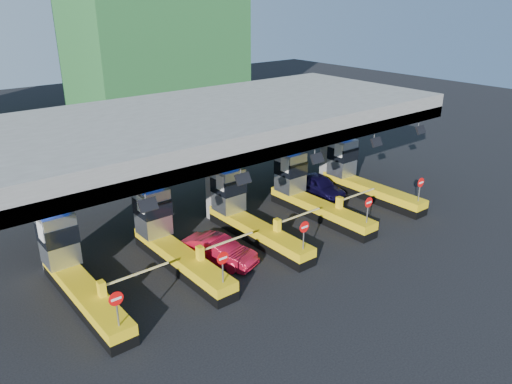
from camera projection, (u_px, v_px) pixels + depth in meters
ground at (247, 235)px, 29.05m from camera, size 120.00×120.00×0.00m
toll_canopy at (216, 123)px, 28.85m from camera, size 28.00×12.09×7.00m
toll_lane_far_left at (72, 267)px, 22.88m from camera, size 4.43×8.00×4.16m
toll_lane_left at (168, 236)px, 25.80m from camera, size 4.43×8.00×4.16m
toll_lane_center at (244, 212)px, 28.73m from camera, size 4.43×8.00×4.16m
toll_lane_right at (306, 191)px, 31.66m from camera, size 4.43×8.00×4.16m
toll_lane_far_right at (358, 175)px, 34.59m from camera, size 4.43×8.00×4.16m
van at (319, 185)px, 34.56m from camera, size 2.06×4.38×1.45m
red_car at (219, 251)px, 25.86m from camera, size 2.76×4.38×1.36m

